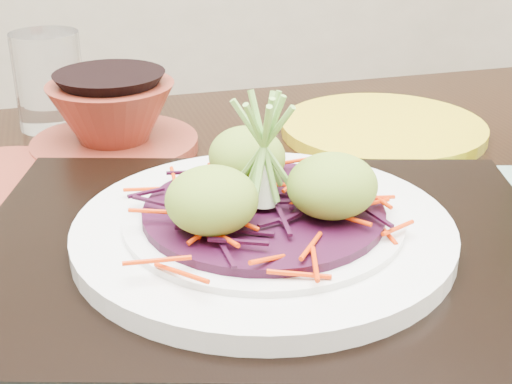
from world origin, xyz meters
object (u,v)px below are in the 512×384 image
object	(u,v)px
serving_tray	(263,251)
water_glass	(49,81)
white_plate	(264,229)
terracotta_bowl_set	(113,121)
dining_table	(226,366)
yellow_plate	(383,128)

from	to	relation	value
serving_tray	water_glass	size ratio (longest dim) A/B	3.95
white_plate	terracotta_bowl_set	distance (m)	0.28
serving_tray	dining_table	bearing A→B (deg)	149.20
water_glass	terracotta_bowl_set	xyz separation A→B (m)	(0.06, -0.10, -0.02)
yellow_plate	water_glass	bearing A→B (deg)	160.11
white_plate	serving_tray	bearing A→B (deg)	0.00
yellow_plate	serving_tray	bearing A→B (deg)	-130.96
serving_tray	white_plate	xyz separation A→B (m)	(-0.00, 0.00, 0.02)
serving_tray	yellow_plate	xyz separation A→B (m)	(0.21, 0.24, -0.01)
dining_table	white_plate	xyz separation A→B (m)	(0.02, -0.03, 0.14)
dining_table	water_glass	distance (m)	0.40
terracotta_bowl_set	dining_table	bearing A→B (deg)	-76.83
white_plate	yellow_plate	distance (m)	0.32
water_glass	white_plate	bearing A→B (deg)	-69.07
water_glass	yellow_plate	xyz separation A→B (m)	(0.35, -0.13, -0.05)
yellow_plate	terracotta_bowl_set	bearing A→B (deg)	174.18
dining_table	serving_tray	distance (m)	0.12
serving_tray	yellow_plate	bearing A→B (deg)	65.63
serving_tray	terracotta_bowl_set	xyz separation A→B (m)	(-0.08, 0.27, 0.02)
dining_table	terracotta_bowl_set	size ratio (longest dim) A/B	7.10
serving_tray	terracotta_bowl_set	bearing A→B (deg)	123.29
white_plate	yellow_plate	bearing A→B (deg)	49.04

